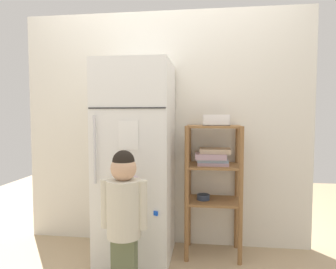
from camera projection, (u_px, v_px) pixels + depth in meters
ground_plane at (159, 258)px, 2.43m from camera, size 6.00×6.00×0.00m
kitchen_wall_back at (164, 129)px, 2.69m from camera, size 2.59×0.03×2.10m
refrigerator at (136, 161)px, 2.42m from camera, size 0.58×0.60×1.60m
child_standing at (124, 208)px, 1.91m from camera, size 0.31×0.23×0.95m
pantry_shelf_unit at (213, 170)px, 2.46m from camera, size 0.46×0.34×1.09m
fruit_bin at (216, 121)px, 2.44m from camera, size 0.22×0.14×0.09m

